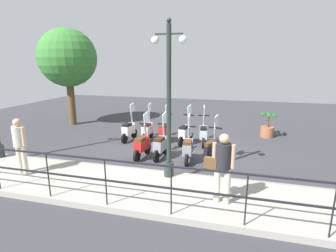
% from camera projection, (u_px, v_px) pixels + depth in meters
% --- Properties ---
extents(ground_plane, '(28.00, 28.00, 0.00)m').
position_uv_depth(ground_plane, '(180.00, 152.00, 9.56)').
color(ground_plane, '#38383D').
extents(promenade_walkway, '(2.20, 20.00, 0.15)m').
position_uv_depth(promenade_walkway, '(153.00, 190.00, 6.58)').
color(promenade_walkway, '#A39E93').
rests_on(promenade_walkway, ground_plane).
extents(fence_railing, '(0.04, 16.03, 1.07)m').
position_uv_depth(fence_railing, '(137.00, 176.00, 5.40)').
color(fence_railing, black).
rests_on(fence_railing, promenade_walkway).
extents(lamp_post_near, '(0.26, 0.90, 4.08)m').
position_uv_depth(lamp_post_near, '(169.00, 111.00, 6.79)').
color(lamp_post_near, '#232D28').
rests_on(lamp_post_near, promenade_walkway).
extents(pedestrian_with_bag, '(0.36, 0.66, 1.59)m').
position_uv_depth(pedestrian_with_bag, '(222.00, 163.00, 5.64)').
color(pedestrian_with_bag, beige).
rests_on(pedestrian_with_bag, promenade_walkway).
extents(pedestrian_distant, '(0.38, 0.48, 1.59)m').
position_uv_depth(pedestrian_distant, '(20.00, 142.00, 7.12)').
color(pedestrian_distant, beige).
rests_on(pedestrian_distant, promenade_walkway).
extents(tree_large, '(2.87, 2.87, 4.84)m').
position_uv_depth(tree_large, '(68.00, 58.00, 13.00)').
color(tree_large, brown).
rests_on(tree_large, ground_plane).
extents(potted_palm, '(1.06, 0.66, 1.05)m').
position_uv_depth(potted_palm, '(267.00, 127.00, 11.39)').
color(potted_palm, '#9E5B3D').
rests_on(potted_palm, ground_plane).
extents(scooter_near_0, '(1.22, 0.51, 1.54)m').
position_uv_depth(scooter_near_0, '(212.00, 149.00, 8.37)').
color(scooter_near_0, black).
rests_on(scooter_near_0, ground_plane).
extents(scooter_near_1, '(1.23, 0.44, 1.54)m').
position_uv_depth(scooter_near_1, '(188.00, 148.00, 8.53)').
color(scooter_near_1, black).
rests_on(scooter_near_1, ground_plane).
extents(scooter_near_2, '(1.23, 0.44, 1.54)m').
position_uv_depth(scooter_near_2, '(161.00, 144.00, 8.86)').
color(scooter_near_2, black).
rests_on(scooter_near_2, ground_plane).
extents(scooter_near_3, '(1.23, 0.44, 1.54)m').
position_uv_depth(scooter_near_3, '(142.00, 144.00, 8.87)').
color(scooter_near_3, black).
rests_on(scooter_near_3, ground_plane).
extents(scooter_far_0, '(1.23, 0.44, 1.54)m').
position_uv_depth(scooter_far_0, '(203.00, 133.00, 10.28)').
color(scooter_far_0, black).
rests_on(scooter_far_0, ground_plane).
extents(scooter_far_1, '(1.21, 0.51, 1.54)m').
position_uv_depth(scooter_far_1, '(186.00, 132.00, 10.41)').
color(scooter_far_1, black).
rests_on(scooter_far_1, ground_plane).
extents(scooter_far_2, '(1.23, 0.44, 1.54)m').
position_uv_depth(scooter_far_2, '(164.00, 131.00, 10.65)').
color(scooter_far_2, black).
rests_on(scooter_far_2, ground_plane).
extents(scooter_far_3, '(1.23, 0.44, 1.54)m').
position_uv_depth(scooter_far_3, '(147.00, 129.00, 10.84)').
color(scooter_far_3, black).
rests_on(scooter_far_3, ground_plane).
extents(scooter_far_4, '(1.23, 0.44, 1.54)m').
position_uv_depth(scooter_far_4, '(129.00, 129.00, 10.85)').
color(scooter_far_4, black).
rests_on(scooter_far_4, ground_plane).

